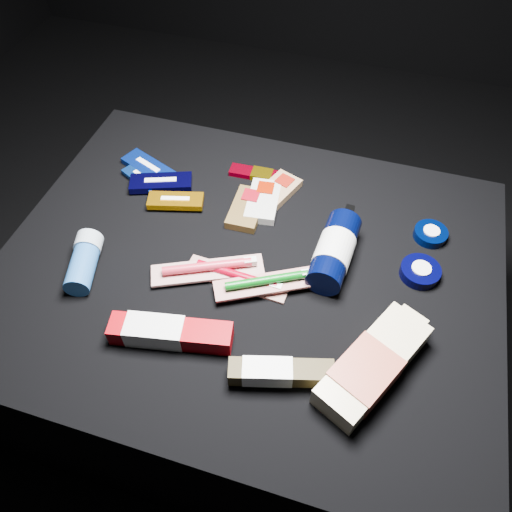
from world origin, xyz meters
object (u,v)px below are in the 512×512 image
(bodywash_bottle, at_px, (371,366))
(deodorant_stick, at_px, (84,261))
(toothpaste_carton_red, at_px, (165,333))
(lotion_bottle, at_px, (334,251))

(bodywash_bottle, xyz_separation_m, deodorant_stick, (-0.56, 0.06, 0.00))
(deodorant_stick, relative_size, toothpaste_carton_red, 0.62)
(lotion_bottle, bearing_deg, deodorant_stick, -157.17)
(bodywash_bottle, bearing_deg, deodorant_stick, -159.34)
(lotion_bottle, xyz_separation_m, bodywash_bottle, (0.11, -0.22, -0.01))
(lotion_bottle, xyz_separation_m, toothpaste_carton_red, (-0.25, -0.25, -0.01))
(lotion_bottle, relative_size, bodywash_bottle, 0.90)
(lotion_bottle, xyz_separation_m, deodorant_stick, (-0.46, -0.16, -0.01))
(deodorant_stick, bearing_deg, bodywash_bottle, -22.36)
(bodywash_bottle, bearing_deg, lotion_bottle, 142.76)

